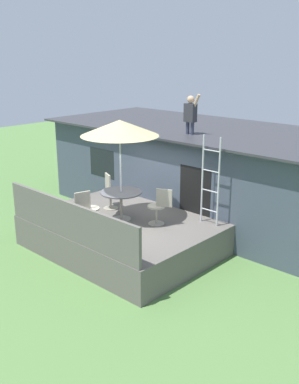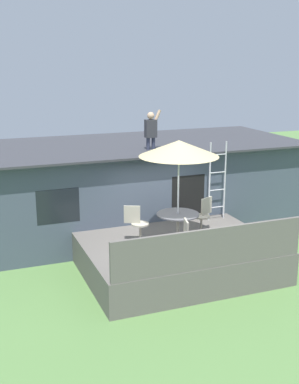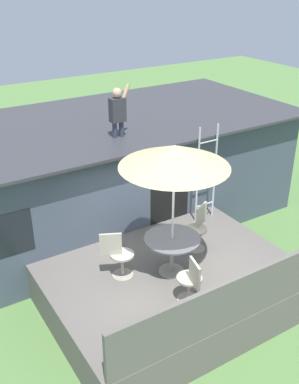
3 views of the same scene
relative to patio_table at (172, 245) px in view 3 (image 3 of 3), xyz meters
name	(u,v)px [view 3 (image 3 of 3)]	position (x,y,z in m)	size (l,w,h in m)	color
ground_plane	(170,303)	(0.03, 0.05, -1.39)	(40.00, 40.00, 0.00)	#567F42
house	(89,176)	(0.03, 3.65, -0.03)	(10.50, 4.50, 2.71)	#424C5B
deck	(171,287)	(0.03, 0.05, -0.99)	(4.61, 3.52, 0.80)	#605B56
deck_railing	(233,302)	(0.03, -1.66, -0.14)	(4.51, 0.08, 0.90)	#605B56
patio_table	(172,245)	(0.00, 0.00, 0.00)	(1.04, 1.04, 0.74)	#A59E8C
patio_umbrella	(175,156)	(0.00, 0.00, 1.76)	(1.90, 1.90, 2.54)	silver
step_ladder	(206,174)	(1.78, 1.30, 0.51)	(0.52, 0.04, 2.20)	silver
person_figure	(118,109)	(0.25, 2.43, 1.93)	(0.47, 0.20, 1.11)	#33384C
patio_chair_left	(118,255)	(-0.90, 0.42, -0.13)	(0.59, 0.44, 0.92)	#A59E8C
patio_chair_right	(198,228)	(0.91, 0.42, -0.13)	(0.59, 0.44, 0.92)	#A59E8C
patio_chair_near	(191,281)	(-0.23, -0.90, -0.13)	(0.44, 0.61, 0.92)	#A59E8C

